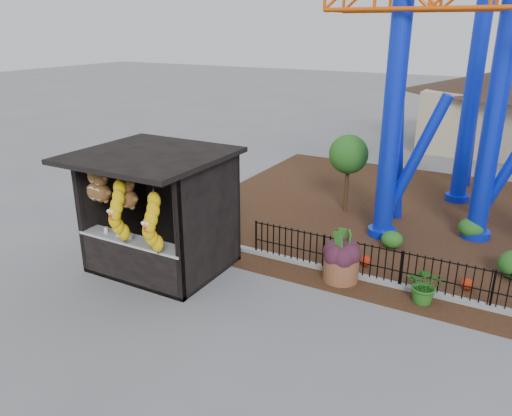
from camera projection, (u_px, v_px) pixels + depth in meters
The scene contains 9 objects.
ground at pixel (237, 317), 10.94m from camera, with size 120.00×120.00×0.00m, color slate.
mulch_bed at pixel (478, 228), 15.67m from camera, with size 18.00×12.00×0.02m, color #331E11.
curb at pixel (452, 299), 11.55m from camera, with size 18.00×0.18×0.12m, color gray.
prize_booth at pixel (153, 215), 12.51m from camera, with size 3.50×3.40×3.12m.
picket_fence at pixel (498, 291), 10.99m from camera, with size 12.20×0.06×1.00m, color black, non-canonical shape.
terracotta_planter at pixel (341, 269), 12.41m from camera, with size 0.89×0.89×0.62m, color brown.
planter_foliage at pixel (342, 246), 12.19m from camera, with size 0.70×0.70×0.64m, color #351523.
potted_plant at pixel (426, 285), 11.34m from camera, with size 0.84×0.73×0.93m, color #194F17.
landscaping at pixel (510, 256), 13.08m from camera, with size 7.20×3.92×0.73m.
Camera 1 is at (4.95, -8.05, 6.02)m, focal length 35.00 mm.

